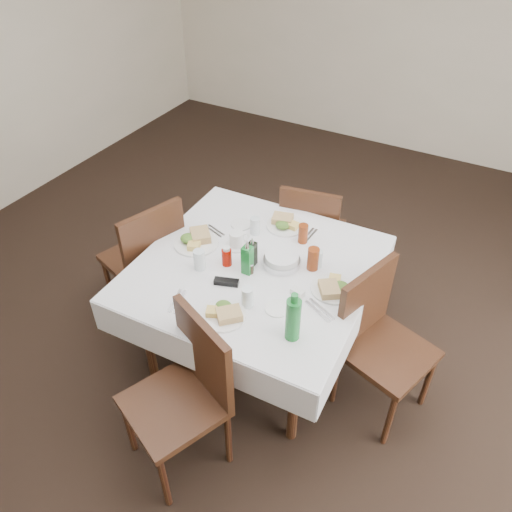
% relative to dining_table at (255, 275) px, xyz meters
% --- Properties ---
extents(ground_plane, '(7.00, 7.00, 0.00)m').
position_rel_dining_table_xyz_m(ground_plane, '(-0.02, 0.02, -0.69)').
color(ground_plane, black).
extents(room_shell, '(6.04, 7.04, 2.80)m').
position_rel_dining_table_xyz_m(room_shell, '(-0.02, 0.02, 1.03)').
color(room_shell, beige).
rests_on(room_shell, ground).
extents(dining_table, '(1.43, 1.43, 0.76)m').
position_rel_dining_table_xyz_m(dining_table, '(0.00, 0.00, 0.00)').
color(dining_table, black).
rests_on(dining_table, ground).
extents(chair_north, '(0.50, 0.50, 0.91)m').
position_rel_dining_table_xyz_m(chair_north, '(0.02, 0.82, -0.16)').
color(chair_north, black).
rests_on(chair_north, ground).
extents(chair_south, '(0.61, 0.61, 0.98)m').
position_rel_dining_table_xyz_m(chair_south, '(0.05, -0.81, -0.13)').
color(chair_south, black).
rests_on(chair_south, ground).
extents(chair_east, '(0.58, 0.58, 0.97)m').
position_rel_dining_table_xyz_m(chair_east, '(0.79, 0.02, -0.13)').
color(chair_east, black).
rests_on(chair_east, ground).
extents(chair_west, '(0.59, 0.59, 0.99)m').
position_rel_dining_table_xyz_m(chair_west, '(-0.81, -0.05, -0.12)').
color(chair_west, black).
rests_on(chair_west, ground).
extents(meal_north, '(0.26, 0.26, 0.06)m').
position_rel_dining_table_xyz_m(meal_north, '(-0.03, 0.46, 0.10)').
color(meal_north, white).
rests_on(meal_north, dining_table).
extents(meal_south, '(0.25, 0.25, 0.06)m').
position_rel_dining_table_xyz_m(meal_south, '(0.06, -0.45, 0.10)').
color(meal_south, white).
rests_on(meal_south, dining_table).
extents(meal_east, '(0.26, 0.26, 0.06)m').
position_rel_dining_table_xyz_m(meal_east, '(0.50, 0.03, 0.10)').
color(meal_east, white).
rests_on(meal_east, dining_table).
extents(meal_west, '(0.29, 0.29, 0.06)m').
position_rel_dining_table_xyz_m(meal_west, '(-0.44, 0.02, 0.10)').
color(meal_west, white).
rests_on(meal_west, dining_table).
extents(side_plate_a, '(0.14, 0.14, 0.01)m').
position_rel_dining_table_xyz_m(side_plate_a, '(-0.29, 0.33, 0.08)').
color(side_plate_a, white).
rests_on(side_plate_a, dining_table).
extents(side_plate_b, '(0.14, 0.14, 0.01)m').
position_rel_dining_table_xyz_m(side_plate_b, '(0.29, -0.26, 0.08)').
color(side_plate_b, white).
rests_on(side_plate_b, dining_table).
extents(water_n, '(0.06, 0.06, 0.12)m').
position_rel_dining_table_xyz_m(water_n, '(-0.16, 0.29, 0.14)').
color(water_n, silver).
rests_on(water_n, dining_table).
extents(water_s, '(0.07, 0.07, 0.12)m').
position_rel_dining_table_xyz_m(water_s, '(0.13, -0.31, 0.14)').
color(water_s, silver).
rests_on(water_s, dining_table).
extents(water_e, '(0.06, 0.06, 0.12)m').
position_rel_dining_table_xyz_m(water_e, '(0.33, 0.18, 0.14)').
color(water_e, silver).
rests_on(water_e, dining_table).
extents(water_w, '(0.07, 0.07, 0.13)m').
position_rel_dining_table_xyz_m(water_w, '(-0.28, -0.18, 0.14)').
color(water_w, silver).
rests_on(water_w, dining_table).
extents(iced_tea_a, '(0.06, 0.06, 0.13)m').
position_rel_dining_table_xyz_m(iced_tea_a, '(0.15, 0.36, 0.14)').
color(iced_tea_a, maroon).
rests_on(iced_tea_a, dining_table).
extents(iced_tea_b, '(0.07, 0.07, 0.15)m').
position_rel_dining_table_xyz_m(iced_tea_b, '(0.31, 0.15, 0.15)').
color(iced_tea_b, maroon).
rests_on(iced_tea_b, dining_table).
extents(bread_basket, '(0.23, 0.23, 0.08)m').
position_rel_dining_table_xyz_m(bread_basket, '(0.14, 0.09, 0.11)').
color(bread_basket, silver).
rests_on(bread_basket, dining_table).
extents(oil_cruet_dark, '(0.05, 0.05, 0.20)m').
position_rel_dining_table_xyz_m(oil_cruet_dark, '(-0.02, 0.01, 0.16)').
color(oil_cruet_dark, black).
rests_on(oil_cruet_dark, dining_table).
extents(oil_cruet_green, '(0.06, 0.06, 0.24)m').
position_rel_dining_table_xyz_m(oil_cruet_green, '(-0.01, -0.07, 0.18)').
color(oil_cruet_green, '#19702B').
rests_on(oil_cruet_green, dining_table).
extents(ketchup_bottle, '(0.06, 0.06, 0.13)m').
position_rel_dining_table_xyz_m(ketchup_bottle, '(-0.16, -0.07, 0.14)').
color(ketchup_bottle, '#9D0D00').
rests_on(ketchup_bottle, dining_table).
extents(salt_shaker, '(0.04, 0.04, 0.09)m').
position_rel_dining_table_xyz_m(salt_shaker, '(-0.05, -0.01, 0.12)').
color(salt_shaker, white).
rests_on(salt_shaker, dining_table).
extents(pepper_shaker, '(0.03, 0.03, 0.07)m').
position_rel_dining_table_xyz_m(pepper_shaker, '(0.01, -0.07, 0.11)').
color(pepper_shaker, '#3B2B1E').
rests_on(pepper_shaker, dining_table).
extents(coffee_mug, '(0.15, 0.15, 0.11)m').
position_rel_dining_table_xyz_m(coffee_mug, '(-0.19, 0.12, 0.13)').
color(coffee_mug, white).
rests_on(coffee_mug, dining_table).
extents(sunglasses, '(0.15, 0.09, 0.03)m').
position_rel_dining_table_xyz_m(sunglasses, '(-0.06, -0.22, 0.09)').
color(sunglasses, black).
rests_on(sunglasses, dining_table).
extents(green_bottle, '(0.08, 0.08, 0.30)m').
position_rel_dining_table_xyz_m(green_bottle, '(0.44, -0.40, 0.21)').
color(green_bottle, '#19702B').
rests_on(green_bottle, dining_table).
extents(sugar_caddy, '(0.08, 0.06, 0.04)m').
position_rel_dining_table_xyz_m(sugar_caddy, '(0.34, -0.10, 0.10)').
color(sugar_caddy, white).
rests_on(sugar_caddy, dining_table).
extents(cutlery_n, '(0.05, 0.16, 0.01)m').
position_rel_dining_table_xyz_m(cutlery_n, '(0.17, 0.45, 0.08)').
color(cutlery_n, silver).
rests_on(cutlery_n, dining_table).
extents(cutlery_s, '(0.09, 0.19, 0.01)m').
position_rel_dining_table_xyz_m(cutlery_s, '(-0.23, -0.48, 0.08)').
color(cutlery_s, silver).
rests_on(cutlery_s, dining_table).
extents(cutlery_e, '(0.20, 0.13, 0.01)m').
position_rel_dining_table_xyz_m(cutlery_e, '(0.50, -0.16, 0.08)').
color(cutlery_e, silver).
rests_on(cutlery_e, dining_table).
extents(cutlery_w, '(0.17, 0.09, 0.01)m').
position_rel_dining_table_xyz_m(cutlery_w, '(-0.40, 0.18, 0.08)').
color(cutlery_w, silver).
rests_on(cutlery_w, dining_table).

